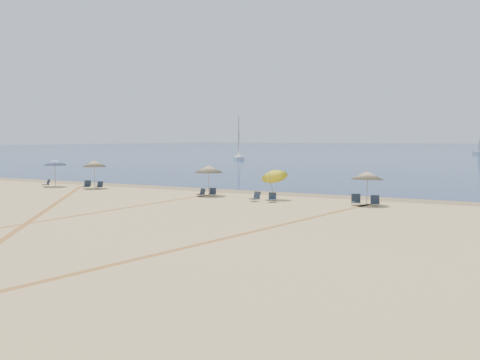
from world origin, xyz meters
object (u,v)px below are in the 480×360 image
Objects in this scene: sailboat_2 at (239,146)px; umbrella_4 at (367,175)px; chair_2 at (99,186)px; umbrella_1 at (94,164)px; chair_0 at (47,183)px; chair_7 at (356,200)px; umbrella_0 at (55,162)px; chair_3 at (201,193)px; chair_5 at (256,197)px; chair_6 at (272,198)px; chair_8 at (375,201)px; chair_4 at (213,193)px; chair_1 at (87,185)px; umbrella_2 at (209,169)px; umbrella_3 at (274,173)px.

umbrella_4 is at bearing -90.65° from sailboat_2.
sailboat_2 is at bearing 94.07° from chair_2.
chair_0 is (-5.02, -0.77, -1.88)m from umbrella_1.
umbrella_0 is at bearing 163.35° from chair_7.
chair_3 is 5.08m from chair_5.
umbrella_1 is 18.11m from chair_6.
chair_3 is at bearing -17.57° from chair_2.
chair_7 is (28.45, -0.07, 0.03)m from chair_0.
umbrella_4 is 2.91× the size of chair_0.
chair_6 is (6.20, -0.78, 0.03)m from chair_3.
chair_7 reaches higher than chair_8.
chair_2 is 0.90× the size of chair_8.
chair_7 is (11.73, 0.34, 0.06)m from chair_3.
chair_1 is at bearing 157.13° from chair_4.
umbrella_2 is (11.88, -0.41, -0.13)m from umbrella_1.
chair_6 reaches higher than chair_4.
chair_5 is at bearing -167.69° from umbrella_4.
chair_6 is at bearing 22.67° from chair_5.
umbrella_1 is at bearing 152.42° from chair_2.
chair_0 is (-29.08, -0.29, -1.67)m from umbrella_4.
chair_5 is at bearing 174.81° from chair_7.
chair_7 reaches higher than chair_0.
chair_5 is at bearing 18.74° from chair_0.
chair_5 is 8.08m from chair_8.
chair_5 is at bearing -28.78° from chair_1.
umbrella_3 reaches higher than chair_0.
chair_1 is at bearing -173.05° from chair_2.
chair_1 is 23.80m from chair_7.
umbrella_0 reaches higher than chair_3.
umbrella_0 reaches higher than chair_7.
umbrella_1 is 23.51m from chair_7.
chair_2 is (0.70, -0.19, -1.89)m from umbrella_1.
chair_3 is 0.92× the size of chair_4.
chair_6 reaches higher than chair_2.
umbrella_2 is 3.30× the size of chair_2.
chair_4 is 11.07m from chair_7.
chair_8 reaches higher than chair_5.
umbrella_3 is at bearing -1.80° from umbrella_1.
sailboat_2 is at bearing 130.54° from chair_3.
chair_1 reaches higher than chair_4.
sailboat_2 reaches higher than umbrella_0.
umbrella_3 is 6.24m from chair_7.
chair_3 is 0.88× the size of chair_6.
umbrella_1 reaches higher than chair_5.
chair_8 is at bearing -12.35° from chair_7.
chair_7 is at bearing -91.21° from sailboat_2.
umbrella_2 is at bearing 145.55° from chair_6.
umbrella_3 is at bearing 89.81° from chair_6.
chair_4 is at bearing -179.21° from umbrella_4.
chair_5 is (16.00, -1.90, 0.01)m from chair_2.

